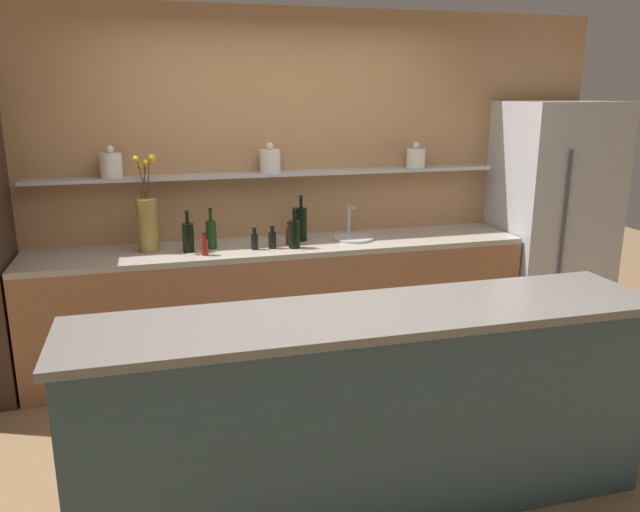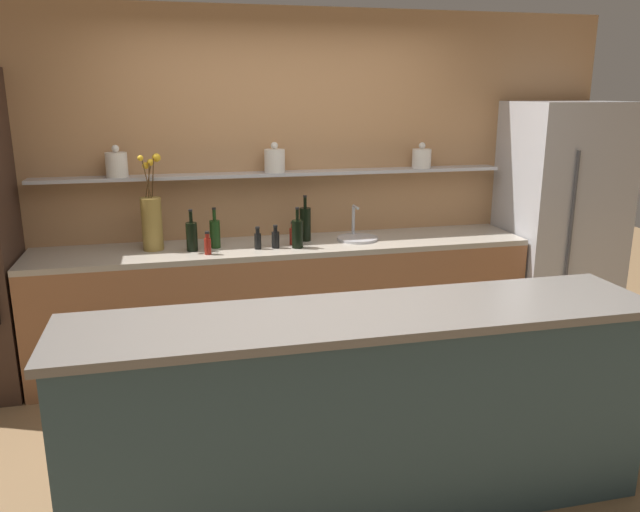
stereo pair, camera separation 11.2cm
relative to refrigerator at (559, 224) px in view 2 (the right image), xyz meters
name	(u,v)px [view 2 (the right image)]	position (x,y,z in m)	size (l,w,h in m)	color
ground_plane	(335,444)	(-2.18, -1.20, -0.96)	(12.00, 12.00, 0.00)	olive
back_wall_unit	(283,185)	(-2.19, 0.40, 0.34)	(5.20, 0.28, 2.60)	tan
back_counter_unit	(285,303)	(-2.24, 0.04, -0.50)	(3.61, 0.62, 0.92)	#99603D
island_counter	(364,411)	(-2.18, -1.75, -0.45)	(2.81, 0.61, 1.02)	#334C56
refrigerator	(559,224)	(0.00, 0.00, 0.00)	(0.83, 0.73, 1.93)	#B7B7BC
flower_vase	(152,220)	(-3.17, 0.09, 0.17)	(0.16, 0.16, 0.67)	olive
sink_fixture	(357,237)	(-1.68, 0.05, -0.02)	(0.31, 0.31, 0.25)	#B7B7BC
bottle_wine_0	(192,236)	(-2.91, -0.01, 0.06)	(0.08, 0.08, 0.29)	black
bottle_sauce_1	(294,235)	(-2.18, 0.01, 0.03)	(0.05, 0.05, 0.17)	maroon
bottle_sauce_2	(208,245)	(-2.81, -0.13, 0.02)	(0.05, 0.05, 0.16)	maroon
bottle_wine_3	(215,233)	(-2.74, 0.04, 0.06)	(0.07, 0.07, 0.29)	#193814
bottle_wine_4	(297,233)	(-2.17, -0.10, 0.06)	(0.08, 0.08, 0.29)	black
bottle_sauce_5	(275,239)	(-2.33, -0.07, 0.02)	(0.06, 0.06, 0.17)	black
bottle_wine_6	(305,224)	(-2.07, 0.11, 0.08)	(0.08, 0.08, 0.34)	black
bottle_sauce_7	(258,240)	(-2.45, -0.06, 0.02)	(0.05, 0.05, 0.16)	black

